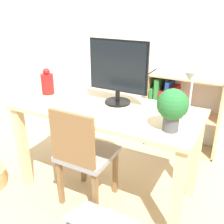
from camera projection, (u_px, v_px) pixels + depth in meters
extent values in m
plane|color=tan|center=(107.00, 188.00, 2.32)|extent=(10.00, 10.00, 0.00)
cube|color=silver|center=(160.00, 24.00, 2.77)|extent=(8.00, 0.05, 2.60)
cube|color=#D8BC8C|center=(106.00, 109.00, 2.02)|extent=(1.44, 0.66, 0.03)
cube|color=#D8BC8C|center=(23.00, 148.00, 2.24)|extent=(0.07, 0.07, 0.75)
cube|color=#D8BC8C|center=(177.00, 199.00, 1.67)|extent=(0.07, 0.07, 0.75)
cube|color=#D8BC8C|center=(63.00, 123.00, 2.69)|extent=(0.07, 0.07, 0.75)
cube|color=#D8BC8C|center=(195.00, 157.00, 2.11)|extent=(0.07, 0.07, 0.75)
cylinder|color=black|center=(118.00, 102.00, 2.10)|extent=(0.21, 0.21, 0.02)
cylinder|color=black|center=(118.00, 95.00, 2.08)|extent=(0.04, 0.04, 0.10)
cube|color=black|center=(118.00, 66.00, 1.99)|extent=(0.48, 0.02, 0.40)
cube|color=black|center=(118.00, 66.00, 1.98)|extent=(0.46, 0.03, 0.37)
cube|color=#B2B2B7|center=(104.00, 112.00, 1.90)|extent=(0.39, 0.13, 0.02)
cylinder|color=red|center=(48.00, 84.00, 2.28)|extent=(0.11, 0.11, 0.18)
sphere|color=red|center=(46.00, 72.00, 2.23)|extent=(0.06, 0.06, 0.06)
cylinder|color=#B7B7BC|center=(188.00, 118.00, 1.81)|extent=(0.10, 0.10, 0.02)
cylinder|color=#B7B7BC|center=(191.00, 94.00, 1.75)|extent=(0.02, 0.02, 0.33)
cylinder|color=#B7B7BC|center=(192.00, 71.00, 1.64)|extent=(0.01, 0.10, 0.01)
cone|color=#B7B7BC|center=(190.00, 76.00, 1.61)|extent=(0.08, 0.08, 0.06)
cylinder|color=#4C4C51|center=(171.00, 123.00, 1.64)|extent=(0.10, 0.10, 0.10)
sphere|color=#23662D|center=(173.00, 104.00, 1.59)|extent=(0.20, 0.20, 0.20)
cube|color=gray|center=(88.00, 154.00, 2.06)|extent=(0.40, 0.40, 0.04)
cube|color=brown|center=(72.00, 139.00, 1.82)|extent=(0.36, 0.03, 0.40)
cube|color=brown|center=(60.00, 182.00, 2.08)|extent=(0.04, 0.04, 0.41)
cube|color=brown|center=(95.00, 195.00, 1.94)|extent=(0.04, 0.04, 0.41)
cube|color=brown|center=(83.00, 162.00, 2.35)|extent=(0.04, 0.04, 0.41)
cube|color=brown|center=(115.00, 172.00, 2.21)|extent=(0.04, 0.04, 0.41)
cube|color=tan|center=(150.00, 107.00, 2.98)|extent=(0.02, 0.28, 0.83)
cube|color=tan|center=(219.00, 120.00, 2.66)|extent=(0.02, 0.28, 0.83)
cube|color=tan|center=(179.00, 146.00, 2.98)|extent=(0.76, 0.28, 0.02)
cube|color=tan|center=(187.00, 77.00, 2.66)|extent=(0.76, 0.28, 0.02)
cube|color=tan|center=(183.00, 113.00, 2.82)|extent=(0.73, 0.28, 0.02)
cube|color=#2D7F38|center=(153.00, 126.00, 3.04)|extent=(0.06, 0.24, 0.34)
cube|color=navy|center=(158.00, 128.00, 3.02)|extent=(0.05, 0.24, 0.32)
cube|color=navy|center=(164.00, 129.00, 2.99)|extent=(0.06, 0.24, 0.33)
cube|color=#2D7F38|center=(154.00, 97.00, 2.91)|extent=(0.04, 0.24, 0.24)
cube|color=#2D7F38|center=(159.00, 93.00, 2.86)|extent=(0.05, 0.24, 0.35)
cube|color=red|center=(163.00, 99.00, 2.86)|extent=(0.05, 0.24, 0.23)
cube|color=navy|center=(169.00, 95.00, 2.82)|extent=(0.04, 0.24, 0.34)
cube|color=red|center=(174.00, 99.00, 2.80)|extent=(0.06, 0.24, 0.27)
cube|color=#999EA3|center=(102.00, 220.00, 1.70)|extent=(0.41, 0.30, 0.12)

